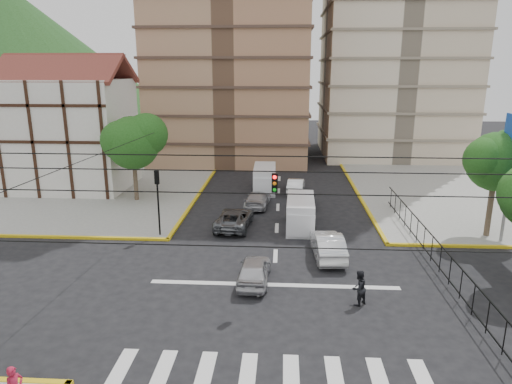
# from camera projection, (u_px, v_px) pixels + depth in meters

# --- Properties ---
(ground) EXTENTS (160.00, 160.00, 0.00)m
(ground) POSITION_uv_depth(u_px,v_px,m) (273.00, 296.00, 22.65)
(ground) COLOR black
(ground) RESTS_ON ground
(sidewalk_nw) EXTENTS (26.00, 26.00, 0.15)m
(sidewalk_nw) POSITION_uv_depth(u_px,v_px,m) (67.00, 187.00, 43.07)
(sidewalk_nw) COLOR gray
(sidewalk_nw) RESTS_ON ground
(sidewalk_ne) EXTENTS (26.00, 26.00, 0.15)m
(sidewalk_ne) POSITION_uv_depth(u_px,v_px,m) (502.00, 194.00, 40.71)
(sidewalk_ne) COLOR gray
(sidewalk_ne) RESTS_ON ground
(crosswalk_stripes) EXTENTS (12.00, 2.40, 0.01)m
(crosswalk_stripes) POSITION_uv_depth(u_px,v_px,m) (270.00, 374.00, 16.86)
(crosswalk_stripes) COLOR silver
(crosswalk_stripes) RESTS_ON ground
(stop_line) EXTENTS (13.00, 0.40, 0.01)m
(stop_line) POSITION_uv_depth(u_px,v_px,m) (274.00, 285.00, 23.80)
(stop_line) COLOR silver
(stop_line) RESTS_ON ground
(tudor_building) EXTENTS (10.80, 8.05, 12.23)m
(tudor_building) POSITION_uv_depth(u_px,v_px,m) (72.00, 133.00, 41.65)
(tudor_building) COLOR silver
(tudor_building) RESTS_ON ground
(distant_hill) EXTENTS (70.00, 70.00, 28.00)m
(distant_hill) POSITION_uv_depth(u_px,v_px,m) (3.00, 52.00, 89.63)
(distant_hill) COLOR #1F4316
(distant_hill) RESTS_ON ground
(park_fence) EXTENTS (0.10, 22.50, 1.66)m
(park_fence) POSITION_uv_depth(u_px,v_px,m) (430.00, 263.00, 26.45)
(park_fence) COLOR black
(park_fence) RESTS_ON ground
(tree_park_c) EXTENTS (4.65, 3.80, 7.25)m
(tree_park_c) POSITION_uv_depth(u_px,v_px,m) (498.00, 159.00, 29.10)
(tree_park_c) COLOR #473828
(tree_park_c) RESTS_ON ground
(tree_tudor) EXTENTS (5.39, 4.40, 7.43)m
(tree_tudor) POSITION_uv_depth(u_px,v_px,m) (134.00, 140.00, 37.40)
(tree_tudor) COLOR #473828
(tree_tudor) RESTS_ON ground
(traffic_light_nw) EXTENTS (0.28, 0.22, 4.40)m
(traffic_light_nw) POSITION_uv_depth(u_px,v_px,m) (158.00, 192.00, 29.80)
(traffic_light_nw) COLOR black
(traffic_light_nw) RESTS_ON ground
(traffic_light_hanging) EXTENTS (18.00, 9.12, 0.92)m
(traffic_light_hanging) POSITION_uv_depth(u_px,v_px,m) (274.00, 192.00, 19.14)
(traffic_light_hanging) COLOR black
(traffic_light_hanging) RESTS_ON ground
(van_right_lane) EXTENTS (2.03, 4.84, 2.16)m
(van_right_lane) POSITION_uv_depth(u_px,v_px,m) (300.00, 215.00, 31.86)
(van_right_lane) COLOR silver
(van_right_lane) RESTS_ON ground
(van_left_lane) EXTENTS (2.11, 5.04, 2.25)m
(van_left_lane) POSITION_uv_depth(u_px,v_px,m) (265.00, 180.00, 41.61)
(van_left_lane) COLOR silver
(van_left_lane) RESTS_ON ground
(car_silver_front_left) EXTENTS (1.77, 4.06, 1.36)m
(car_silver_front_left) POSITION_uv_depth(u_px,v_px,m) (254.00, 270.00, 23.96)
(car_silver_front_left) COLOR #BABABF
(car_silver_front_left) RESTS_ON ground
(car_white_front_right) EXTENTS (1.96, 4.77, 1.54)m
(car_white_front_right) POSITION_uv_depth(u_px,v_px,m) (328.00, 245.00, 27.11)
(car_white_front_right) COLOR silver
(car_white_front_right) RESTS_ON ground
(car_grey_mid_left) EXTENTS (2.62, 5.05, 1.36)m
(car_grey_mid_left) POSITION_uv_depth(u_px,v_px,m) (234.00, 218.00, 32.22)
(car_grey_mid_left) COLOR #5B5E62
(car_grey_mid_left) RESTS_ON ground
(car_silver_rear_left) EXTENTS (2.14, 4.48, 1.26)m
(car_silver_rear_left) POSITION_uv_depth(u_px,v_px,m) (257.00, 199.00, 37.09)
(car_silver_rear_left) COLOR silver
(car_silver_rear_left) RESTS_ON ground
(car_darkgrey_mid_right) EXTENTS (1.66, 3.69, 1.23)m
(car_darkgrey_mid_right) POSITION_uv_depth(u_px,v_px,m) (306.00, 199.00, 37.14)
(car_darkgrey_mid_right) COLOR #29292C
(car_darkgrey_mid_right) RESTS_ON ground
(car_white_rear_right) EXTENTS (1.80, 4.15, 1.33)m
(car_white_rear_right) POSITION_uv_depth(u_px,v_px,m) (296.00, 185.00, 41.33)
(car_white_rear_right) COLOR white
(car_white_rear_right) RESTS_ON ground
(pedestrian_crosswalk) EXTENTS (1.07, 1.04, 1.74)m
(pedestrian_crosswalk) POSITION_uv_depth(u_px,v_px,m) (359.00, 288.00, 21.59)
(pedestrian_crosswalk) COLOR black
(pedestrian_crosswalk) RESTS_ON ground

